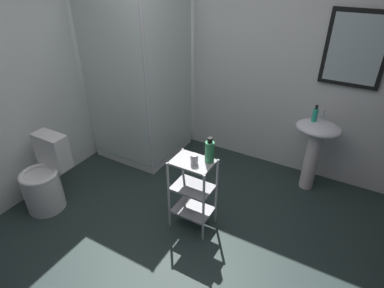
# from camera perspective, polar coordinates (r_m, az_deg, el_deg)

# --- Properties ---
(ground_plane) EXTENTS (4.20, 4.20, 0.02)m
(ground_plane) POSITION_cam_1_polar(r_m,az_deg,el_deg) (3.01, -2.86, -18.72)
(ground_plane) COLOR #243330
(wall_back) EXTENTS (4.20, 0.14, 2.50)m
(wall_back) POSITION_cam_1_polar(r_m,az_deg,el_deg) (3.77, 12.34, 14.46)
(wall_back) COLOR silver
(wall_back) RESTS_ON ground_plane
(wall_left) EXTENTS (0.10, 4.20, 2.50)m
(wall_left) POSITION_cam_1_polar(r_m,az_deg,el_deg) (3.51, -30.45, 9.59)
(wall_left) COLOR silver
(wall_left) RESTS_ON ground_plane
(shower_stall) EXTENTS (0.92, 0.92, 2.00)m
(shower_stall) POSITION_cam_1_polar(r_m,az_deg,el_deg) (4.05, -8.47, 3.94)
(shower_stall) COLOR white
(shower_stall) RESTS_ON ground_plane
(pedestal_sink) EXTENTS (0.46, 0.37, 0.81)m
(pedestal_sink) POSITION_cam_1_polar(r_m,az_deg,el_deg) (3.58, 21.23, 0.30)
(pedestal_sink) COLOR white
(pedestal_sink) RESTS_ON ground_plane
(sink_faucet) EXTENTS (0.03, 0.03, 0.10)m
(sink_faucet) POSITION_cam_1_polar(r_m,az_deg,el_deg) (3.57, 22.45, 5.03)
(sink_faucet) COLOR silver
(sink_faucet) RESTS_ON pedestal_sink
(toilet) EXTENTS (0.37, 0.49, 0.76)m
(toilet) POSITION_cam_1_polar(r_m,az_deg,el_deg) (3.56, -24.78, -5.84)
(toilet) COLOR white
(toilet) RESTS_ON ground_plane
(storage_cart) EXTENTS (0.38, 0.28, 0.74)m
(storage_cart) POSITION_cam_1_polar(r_m,az_deg,el_deg) (2.93, 0.14, -8.04)
(storage_cart) COLOR silver
(storage_cart) RESTS_ON ground_plane
(hand_soap_bottle) EXTENTS (0.05, 0.05, 0.18)m
(hand_soap_bottle) POSITION_cam_1_polar(r_m,az_deg,el_deg) (3.46, 21.19, 4.96)
(hand_soap_bottle) COLOR #2DBC99
(hand_soap_bottle) RESTS_ON pedestal_sink
(body_wash_bottle_green) EXTENTS (0.08, 0.08, 0.23)m
(body_wash_bottle_green) POSITION_cam_1_polar(r_m,az_deg,el_deg) (2.70, 3.17, -1.30)
(body_wash_bottle_green) COLOR #36925A
(body_wash_bottle_green) RESTS_ON storage_cart
(rinse_cup) EXTENTS (0.06, 0.06, 0.09)m
(rinse_cup) POSITION_cam_1_polar(r_m,az_deg,el_deg) (2.70, 0.40, -2.73)
(rinse_cup) COLOR silver
(rinse_cup) RESTS_ON storage_cart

